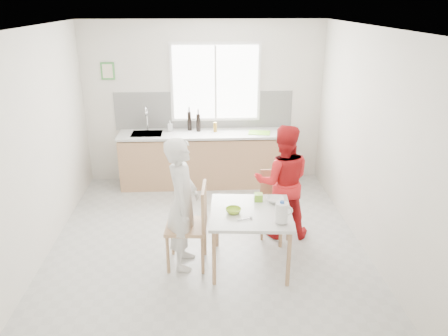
# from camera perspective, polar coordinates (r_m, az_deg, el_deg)

# --- Properties ---
(ground) EXTENTS (4.50, 4.50, 0.00)m
(ground) POSITION_cam_1_polar(r_m,az_deg,el_deg) (5.84, -2.24, -9.61)
(ground) COLOR #B7B7B2
(ground) RESTS_ON ground
(room_shell) EXTENTS (4.50, 4.50, 4.50)m
(room_shell) POSITION_cam_1_polar(r_m,az_deg,el_deg) (5.19, -2.50, 6.19)
(room_shell) COLOR silver
(room_shell) RESTS_ON ground
(window) EXTENTS (1.50, 0.06, 1.30)m
(window) POSITION_cam_1_polar(r_m,az_deg,el_deg) (7.36, -1.11, 11.11)
(window) COLOR white
(window) RESTS_ON room_shell
(backsplash) EXTENTS (3.00, 0.02, 0.65)m
(backsplash) POSITION_cam_1_polar(r_m,az_deg,el_deg) (7.47, -2.64, 7.51)
(backsplash) COLOR white
(backsplash) RESTS_ON room_shell
(picture_frame) EXTENTS (0.22, 0.03, 0.28)m
(picture_frame) POSITION_cam_1_polar(r_m,az_deg,el_deg) (7.48, -14.96, 12.14)
(picture_frame) COLOR #449644
(picture_frame) RESTS_ON room_shell
(kitchen_counter) EXTENTS (2.84, 0.64, 1.37)m
(kitchen_counter) POSITION_cam_1_polar(r_m,az_deg,el_deg) (7.42, -2.55, 0.92)
(kitchen_counter) COLOR tan
(kitchen_counter) RESTS_ON ground
(dining_table) EXTENTS (0.99, 0.99, 0.71)m
(dining_table) POSITION_cam_1_polar(r_m,az_deg,el_deg) (5.08, 3.50, -6.37)
(dining_table) COLOR silver
(dining_table) RESTS_ON ground
(chair_left) EXTENTS (0.50, 0.50, 1.02)m
(chair_left) POSITION_cam_1_polar(r_m,az_deg,el_deg) (5.13, -4.10, -7.08)
(chair_left) COLOR tan
(chair_left) RESTS_ON ground
(chair_far) EXTENTS (0.43, 0.43, 0.87)m
(chair_far) POSITION_cam_1_polar(r_m,az_deg,el_deg) (5.90, 6.60, -4.13)
(chair_far) COLOR tan
(chair_far) RESTS_ON ground
(person_white) EXTENTS (0.42, 0.61, 1.59)m
(person_white) POSITION_cam_1_polar(r_m,az_deg,el_deg) (5.04, -5.43, -4.70)
(person_white) COLOR white
(person_white) RESTS_ON ground
(person_red) EXTENTS (0.79, 0.63, 1.53)m
(person_red) POSITION_cam_1_polar(r_m,az_deg,el_deg) (5.73, 7.64, -1.80)
(person_red) COLOR red
(person_red) RESTS_ON ground
(bowl_green) EXTENTS (0.19, 0.19, 0.06)m
(bowl_green) POSITION_cam_1_polar(r_m,az_deg,el_deg) (4.98, 1.24, -5.59)
(bowl_green) COLOR #A0D130
(bowl_green) RESTS_ON dining_table
(bowl_white) EXTENTS (0.23, 0.23, 0.05)m
(bowl_white) POSITION_cam_1_polar(r_m,az_deg,el_deg) (5.28, 6.70, -4.16)
(bowl_white) COLOR silver
(bowl_white) RESTS_ON dining_table
(milk_jug) EXTENTS (0.19, 0.14, 0.24)m
(milk_jug) POSITION_cam_1_polar(r_m,az_deg,el_deg) (4.76, 7.58, -5.74)
(milk_jug) COLOR white
(milk_jug) RESTS_ON dining_table
(green_box) EXTENTS (0.11, 0.11, 0.09)m
(green_box) POSITION_cam_1_polar(r_m,az_deg,el_deg) (5.28, 4.51, -3.83)
(green_box) COLOR #7BBF2C
(green_box) RESTS_ON dining_table
(spoon) EXTENTS (0.16, 0.05, 0.01)m
(spoon) POSITION_cam_1_polar(r_m,az_deg,el_deg) (4.84, 2.66, -6.69)
(spoon) COLOR #A5A5AA
(spoon) RESTS_ON dining_table
(cutting_board) EXTENTS (0.39, 0.32, 0.01)m
(cutting_board) POSITION_cam_1_polar(r_m,az_deg,el_deg) (7.26, 4.63, 4.62)
(cutting_board) COLOR #80D831
(cutting_board) RESTS_ON kitchen_counter
(wine_bottle_a) EXTENTS (0.07, 0.07, 0.32)m
(wine_bottle_a) POSITION_cam_1_polar(r_m,az_deg,el_deg) (7.38, -4.54, 6.15)
(wine_bottle_a) COLOR black
(wine_bottle_a) RESTS_ON kitchen_counter
(wine_bottle_b) EXTENTS (0.07, 0.07, 0.30)m
(wine_bottle_b) POSITION_cam_1_polar(r_m,az_deg,el_deg) (7.31, -3.37, 5.95)
(wine_bottle_b) COLOR black
(wine_bottle_b) RESTS_ON kitchen_counter
(jar_amber) EXTENTS (0.06, 0.06, 0.16)m
(jar_amber) POSITION_cam_1_polar(r_m,az_deg,el_deg) (7.29, -1.17, 5.36)
(jar_amber) COLOR olive
(jar_amber) RESTS_ON kitchen_counter
(soap_bottle) EXTENTS (0.08, 0.08, 0.17)m
(soap_bottle) POSITION_cam_1_polar(r_m,az_deg,el_deg) (7.41, -7.06, 5.50)
(soap_bottle) COLOR #999999
(soap_bottle) RESTS_ON kitchen_counter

